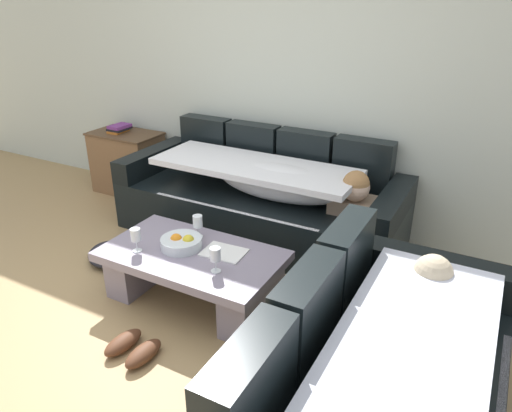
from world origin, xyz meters
TOP-DOWN VIEW (x-y plane):
  - ground_plane at (0.00, 0.00)m, footprint 14.00×14.00m
  - back_wall at (0.00, 2.15)m, footprint 9.00×0.10m
  - couch_along_wall at (0.22, 1.62)m, footprint 2.41×0.92m
  - couch_near_window at (1.68, -0.05)m, footprint 0.92×1.94m
  - coffee_table at (0.25, 0.54)m, footprint 1.20×0.68m
  - fruit_bowl at (0.15, 0.56)m, footprint 0.28×0.28m
  - wine_glass_near_left at (-0.08, 0.38)m, footprint 0.07×0.07m
  - wine_glass_near_right at (0.52, 0.42)m, footprint 0.07×0.07m
  - wine_glass_far_back at (0.16, 0.74)m, footprint 0.07×0.07m
  - open_magazine at (0.44, 0.63)m, footprint 0.29×0.23m
  - side_cabinet at (-1.51, 1.85)m, footprint 0.72×0.44m
  - book_stack_on_cabinet at (-1.58, 1.85)m, footprint 0.17×0.23m
  - pair_of_shoes at (0.25, -0.08)m, footprint 0.31×0.29m
  - crumpled_garment at (-0.65, 0.65)m, footprint 0.51×0.51m

SIDE VIEW (x-z plane):
  - ground_plane at x=0.00m, z-range 0.00..0.00m
  - pair_of_shoes at x=0.25m, z-range 0.00..0.09m
  - crumpled_garment at x=-0.65m, z-range 0.00..0.12m
  - coffee_table at x=0.25m, z-range 0.05..0.43m
  - side_cabinet at x=-1.51m, z-range 0.00..0.64m
  - couch_along_wall at x=0.22m, z-range -0.11..0.77m
  - couch_near_window at x=1.68m, z-range -0.10..0.78m
  - open_magazine at x=0.44m, z-range 0.38..0.39m
  - fruit_bowl at x=0.15m, z-range 0.37..0.47m
  - wine_glass_near_left at x=-0.08m, z-range 0.41..0.58m
  - wine_glass_near_right at x=0.52m, z-range 0.41..0.58m
  - wine_glass_far_back at x=0.16m, z-range 0.41..0.58m
  - book_stack_on_cabinet at x=-1.58m, z-range 0.64..0.71m
  - back_wall at x=0.00m, z-range 0.00..2.70m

